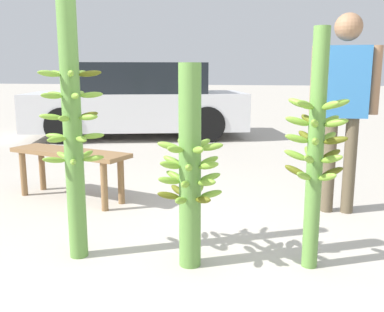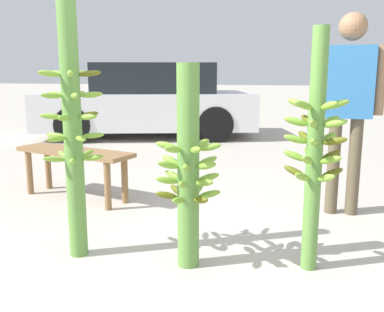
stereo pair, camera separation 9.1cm
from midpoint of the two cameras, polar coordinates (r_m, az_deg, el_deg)
ground_plane at (r=2.50m, az=-2.36°, el=-17.50°), size 80.00×80.00×0.00m
banana_stalk_left at (r=2.79m, az=-16.53°, el=3.24°), size 0.39×0.40×1.63m
banana_stalk_center at (r=2.59m, az=-1.29°, el=-1.71°), size 0.41×0.41×1.25m
banana_stalk_right at (r=2.63m, az=15.20°, el=1.04°), size 0.38×0.38×1.45m
vendor_person at (r=3.78m, az=18.96°, el=7.75°), size 0.56×0.22×1.67m
market_bench at (r=4.20m, az=-16.60°, el=-0.44°), size 1.28×0.66×0.48m
parked_car at (r=8.18m, az=-7.26°, el=7.21°), size 4.29×2.78×1.36m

